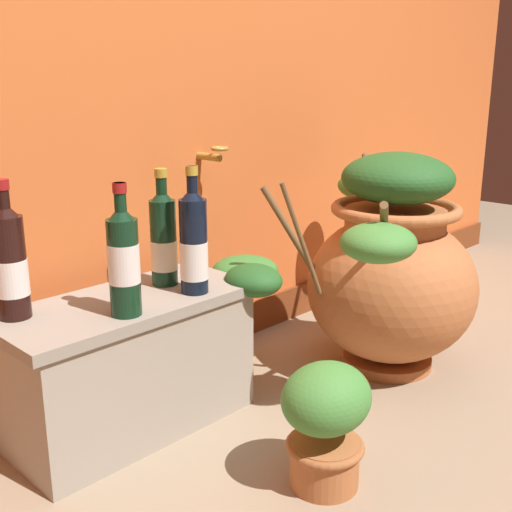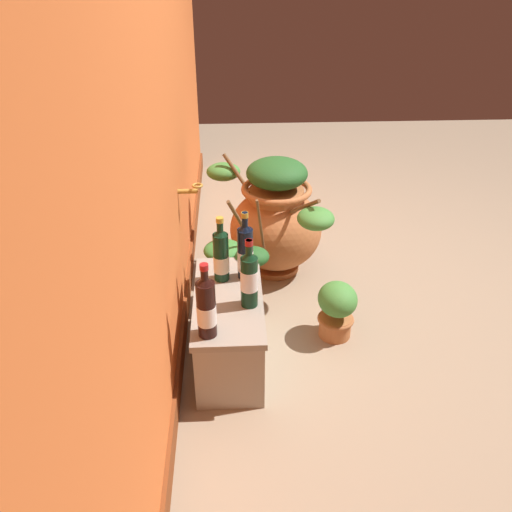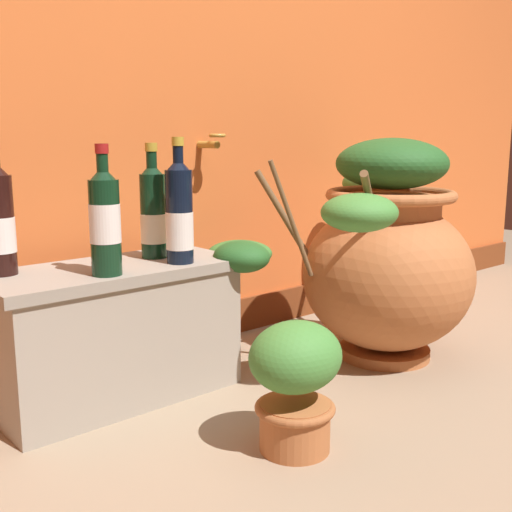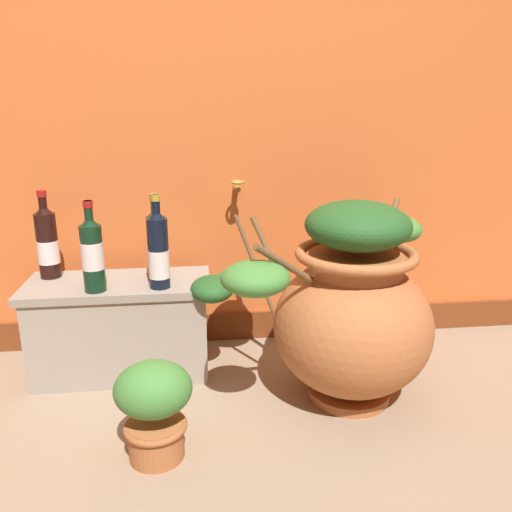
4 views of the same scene
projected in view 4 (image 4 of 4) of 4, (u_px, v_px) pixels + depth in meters
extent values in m
cube|color=#D6662D|center=(216.00, 32.00, 2.04)|extent=(4.40, 0.20, 2.60)
cube|color=brown|center=(223.00, 326.00, 2.29)|extent=(4.40, 0.02, 0.13)
cylinder|color=#B28433|center=(237.00, 188.00, 2.08)|extent=(0.02, 0.10, 0.02)
torus|color=#B28433|center=(238.00, 182.00, 2.02)|extent=(0.06, 0.06, 0.01)
cylinder|color=#B26638|center=(348.00, 391.00, 1.86)|extent=(0.30, 0.30, 0.03)
ellipsoid|color=#B26638|center=(352.00, 326.00, 1.78)|extent=(0.55, 0.55, 0.48)
cylinder|color=#B26638|center=(355.00, 267.00, 1.72)|extent=(0.32, 0.32, 0.09)
torus|color=#B26638|center=(356.00, 254.00, 1.71)|extent=(0.41, 0.41, 0.04)
cylinder|color=brown|center=(388.00, 230.00, 1.94)|extent=(0.14, 0.17, 0.23)
ellipsoid|color=#428438|center=(398.00, 229.00, 2.03)|extent=(0.18, 0.21, 0.10)
cylinder|color=brown|center=(255.00, 265.00, 1.79)|extent=(0.15, 0.06, 0.36)
ellipsoid|color=#235623|center=(212.00, 289.00, 1.85)|extent=(0.16, 0.18, 0.09)
cylinder|color=brown|center=(285.00, 264.00, 1.55)|extent=(0.22, 0.14, 0.18)
ellipsoid|color=#428438|center=(255.00, 278.00, 1.50)|extent=(0.21, 0.20, 0.10)
cylinder|color=brown|center=(272.00, 259.00, 1.91)|extent=(0.15, 0.14, 0.32)
ellipsoid|color=#387A33|center=(240.00, 281.00, 2.02)|extent=(0.21, 0.21, 0.08)
ellipsoid|color=#235623|center=(358.00, 225.00, 1.68)|extent=(0.35, 0.35, 0.16)
cube|color=#9E9384|center=(122.00, 327.00, 1.99)|extent=(0.65, 0.30, 0.38)
cube|color=gray|center=(118.00, 285.00, 1.94)|extent=(0.69, 0.32, 0.03)
cylinder|color=black|center=(93.00, 259.00, 1.80)|extent=(0.08, 0.08, 0.24)
cone|color=black|center=(89.00, 222.00, 1.76)|extent=(0.08, 0.08, 0.04)
cylinder|color=black|center=(89.00, 213.00, 1.76)|extent=(0.03, 0.03, 0.09)
cylinder|color=maroon|center=(88.00, 204.00, 1.75)|extent=(0.03, 0.03, 0.02)
cylinder|color=silver|center=(93.00, 256.00, 1.80)|extent=(0.08, 0.08, 0.10)
cylinder|color=black|center=(48.00, 246.00, 1.95)|extent=(0.08, 0.08, 0.25)
cone|color=black|center=(43.00, 210.00, 1.91)|extent=(0.08, 0.08, 0.04)
cylinder|color=black|center=(43.00, 202.00, 1.90)|extent=(0.03, 0.03, 0.09)
cylinder|color=maroon|center=(42.00, 194.00, 1.89)|extent=(0.03, 0.03, 0.02)
cylinder|color=silver|center=(48.00, 252.00, 1.95)|extent=(0.08, 0.08, 0.09)
cylinder|color=black|center=(159.00, 254.00, 1.83)|extent=(0.07, 0.07, 0.26)
cone|color=black|center=(156.00, 215.00, 1.80)|extent=(0.07, 0.07, 0.04)
cylinder|color=black|center=(156.00, 207.00, 1.79)|extent=(0.03, 0.03, 0.09)
cylinder|color=#B7932D|center=(155.00, 198.00, 1.78)|extent=(0.03, 0.03, 0.02)
cylinder|color=silver|center=(159.00, 264.00, 1.85)|extent=(0.08, 0.08, 0.10)
cylinder|color=black|center=(157.00, 248.00, 1.94)|extent=(0.07, 0.07, 0.24)
cone|color=black|center=(155.00, 213.00, 1.91)|extent=(0.07, 0.07, 0.04)
cylinder|color=black|center=(155.00, 205.00, 1.90)|extent=(0.03, 0.03, 0.09)
cylinder|color=#B7932D|center=(154.00, 197.00, 1.89)|extent=(0.03, 0.03, 0.02)
cylinder|color=beige|center=(158.00, 256.00, 1.95)|extent=(0.07, 0.07, 0.08)
cylinder|color=#B26638|center=(156.00, 439.00, 1.52)|extent=(0.16, 0.16, 0.12)
torus|color=#A45D33|center=(155.00, 426.00, 1.51)|extent=(0.19, 0.19, 0.02)
ellipsoid|color=#428438|center=(153.00, 389.00, 1.47)|extent=(0.23, 0.20, 0.16)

